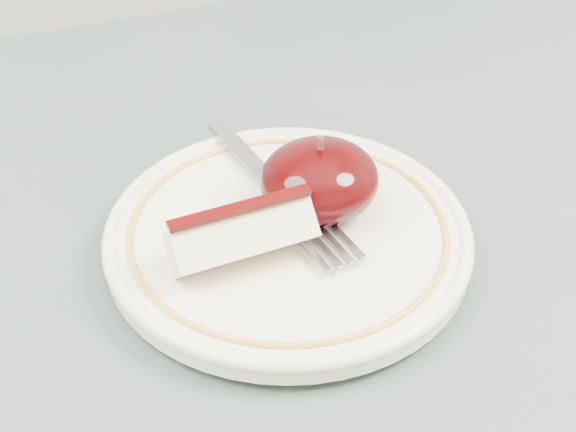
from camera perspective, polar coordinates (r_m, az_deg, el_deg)
name	(u,v)px	position (r m, az deg, el deg)	size (l,w,h in m)	color
plate	(288,234)	(0.49, 0.00, -1.28)	(0.23, 0.23, 0.02)	white
apple_half	(319,180)	(0.49, 2.24, 2.58)	(0.07, 0.07, 0.05)	black
apple_wedge	(242,235)	(0.46, -3.32, -1.32)	(0.09, 0.04, 0.04)	#F9EEB7
fork	(277,190)	(0.51, -0.78, 1.83)	(0.04, 0.18, 0.00)	gray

